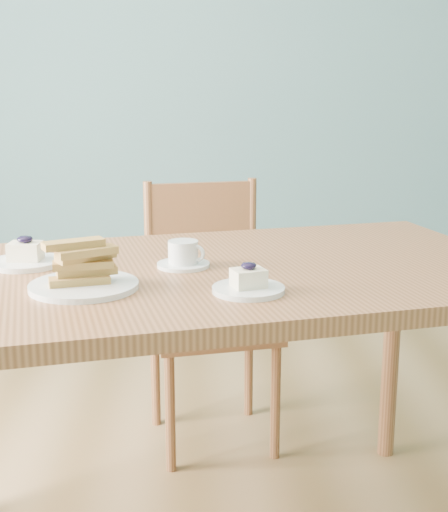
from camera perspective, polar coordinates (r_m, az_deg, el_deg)
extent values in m
cube|color=slate|center=(4.03, 0.16, 14.69)|extent=(5.00, 0.01, 2.70)
cube|color=#945C38|center=(1.81, -0.17, -1.58)|extent=(1.69, 1.20, 0.04)
cylinder|color=#945C38|center=(2.52, 13.23, -7.31)|extent=(0.06, 0.06, 0.78)
cube|color=#945C38|center=(2.53, -0.94, -5.69)|extent=(0.50, 0.48, 0.04)
cylinder|color=#945C38|center=(2.43, -4.33, -12.43)|extent=(0.03, 0.03, 0.42)
cylinder|color=#945C38|center=(2.51, 4.14, -11.57)|extent=(0.03, 0.03, 0.42)
cylinder|color=#945C38|center=(2.74, -5.51, -9.31)|extent=(0.03, 0.03, 0.42)
cylinder|color=#945C38|center=(2.81, 1.99, -8.67)|extent=(0.03, 0.03, 0.42)
cylinder|color=#945C38|center=(2.60, -6.01, 0.72)|extent=(0.03, 0.03, 0.48)
cylinder|color=#945C38|center=(2.68, 2.23, 1.16)|extent=(0.03, 0.03, 0.48)
cube|color=#945C38|center=(2.61, -1.86, 3.90)|extent=(0.36, 0.10, 0.18)
cylinder|color=#945C38|center=(2.64, -3.77, -1.21)|extent=(0.01, 0.01, 0.29)
cylinder|color=#945C38|center=(2.66, -1.82, -1.09)|extent=(0.01, 0.01, 0.29)
cylinder|color=#945C38|center=(2.68, 0.11, -0.97)|extent=(0.01, 0.01, 0.29)
cylinder|color=silver|center=(1.59, 1.97, -2.69)|extent=(0.16, 0.16, 0.01)
cube|color=#FFEBC3|center=(1.58, 1.97, -1.77)|extent=(0.09, 0.08, 0.04)
ellipsoid|color=black|center=(1.58, 1.98, -0.78)|extent=(0.03, 0.03, 0.02)
sphere|color=black|center=(1.58, 2.34, -0.76)|extent=(0.01, 0.01, 0.01)
sphere|color=black|center=(1.58, 1.67, -0.74)|extent=(0.01, 0.01, 0.01)
sphere|color=black|center=(1.57, 2.12, -0.88)|extent=(0.01, 0.01, 0.01)
cylinder|color=silver|center=(1.89, -15.55, -0.50)|extent=(0.18, 0.18, 0.01)
cube|color=#FFEBC3|center=(1.89, -15.60, 0.37)|extent=(0.09, 0.07, 0.05)
ellipsoid|color=black|center=(1.88, -15.67, 1.31)|extent=(0.04, 0.04, 0.02)
sphere|color=black|center=(1.88, -15.29, 1.32)|extent=(0.02, 0.02, 0.02)
sphere|color=black|center=(1.89, -15.88, 1.34)|extent=(0.02, 0.02, 0.02)
sphere|color=black|center=(1.87, -15.63, 1.22)|extent=(0.02, 0.02, 0.02)
cylinder|color=silver|center=(1.81, -3.27, -0.70)|extent=(0.13, 0.13, 0.01)
cylinder|color=silver|center=(1.81, -3.29, 0.32)|extent=(0.10, 0.10, 0.06)
cylinder|color=olive|center=(1.80, -3.30, 1.04)|extent=(0.07, 0.07, 0.00)
torus|color=silver|center=(1.79, -2.19, 0.22)|extent=(0.04, 0.03, 0.04)
cylinder|color=silver|center=(1.65, -11.15, -2.36)|extent=(0.25, 0.25, 0.01)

